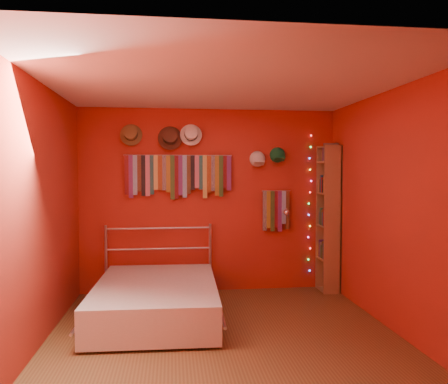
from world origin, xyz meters
name	(u,v)px	position (x,y,z in m)	size (l,w,h in m)	color
ground	(225,338)	(0.00, 0.00, 0.00)	(3.50, 3.50, 0.00)	brown
back_wall	(209,200)	(0.00, 1.75, 1.25)	(3.50, 0.02, 2.50)	#B0281C
right_wall	(394,210)	(1.75, 0.00, 1.25)	(0.02, 3.50, 2.50)	#B0281C
left_wall	(38,214)	(-1.75, 0.00, 1.25)	(0.02, 3.50, 2.50)	#B0281C
ceiling	(225,83)	(0.00, 0.00, 2.50)	(3.50, 3.50, 0.02)	white
tie_rack	(178,174)	(-0.43, 1.68, 1.62)	(1.45, 0.03, 0.60)	#B9B8BE
small_tie_rack	(276,209)	(0.92, 1.69, 1.13)	(0.40, 0.03, 0.57)	#B9B8BE
fedora_olive	(131,134)	(-1.04, 1.65, 2.14)	(0.29, 0.16, 0.29)	brown
fedora_brown	(170,137)	(-0.53, 1.65, 2.10)	(0.32, 0.18, 0.32)	#49291A
fedora_white	(191,134)	(-0.25, 1.65, 2.15)	(0.29, 0.16, 0.29)	white
cap_white	(257,159)	(0.66, 1.70, 1.82)	(0.20, 0.25, 0.20)	white
cap_green	(277,155)	(0.94, 1.70, 1.88)	(0.20, 0.25, 0.20)	#166632
fairy_lights	(310,204)	(1.41, 1.71, 1.20)	(0.06, 0.02, 1.93)	#FF3333
reading_lamp	(286,212)	(1.01, 1.50, 1.10)	(0.08, 0.33, 0.10)	#B9B8BE
bookshelf	(331,217)	(1.66, 1.53, 1.02)	(0.25, 0.34, 2.00)	#A07C48
bed	(156,299)	(-0.69, 0.67, 0.22)	(1.47, 1.97, 0.94)	#B9B8BE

